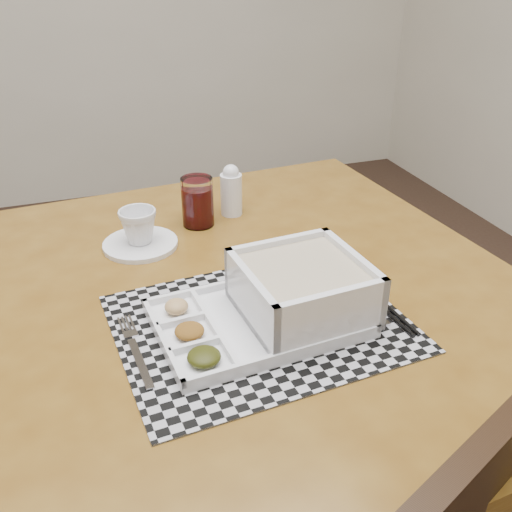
# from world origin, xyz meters

# --- Properties ---
(dining_table) EXTENTS (1.12, 1.12, 0.78)m
(dining_table) POSITION_xyz_m (0.66, 0.08, 0.70)
(dining_table) COLOR #5A3810
(dining_table) RESTS_ON ground
(placemat) EXTENTS (0.48, 0.39, 0.00)m
(placemat) POSITION_xyz_m (0.67, -0.03, 0.78)
(placemat) COLOR #A1A1A8
(placemat) RESTS_ON dining_table
(serving_tray) EXTENTS (0.34, 0.24, 0.10)m
(serving_tray) POSITION_xyz_m (0.72, -0.04, 0.82)
(serving_tray) COLOR white
(serving_tray) RESTS_ON placemat
(fork) EXTENTS (0.03, 0.19, 0.00)m
(fork) POSITION_xyz_m (0.48, -0.03, 0.79)
(fork) COLOR silver
(fork) RESTS_ON placemat
(spoon) EXTENTS (0.04, 0.18, 0.01)m
(spoon) POSITION_xyz_m (0.85, 0.03, 0.79)
(spoon) COLOR silver
(spoon) RESTS_ON placemat
(chopsticks) EXTENTS (0.04, 0.24, 0.01)m
(chopsticks) POSITION_xyz_m (0.88, -0.03, 0.79)
(chopsticks) COLOR black
(chopsticks) RESTS_ON placemat
(saucer) EXTENTS (0.15, 0.15, 0.01)m
(saucer) POSITION_xyz_m (0.53, 0.30, 0.79)
(saucer) COLOR white
(saucer) RESTS_ON dining_table
(cup) EXTENTS (0.10, 0.10, 0.07)m
(cup) POSITION_xyz_m (0.53, 0.30, 0.83)
(cup) COLOR white
(cup) RESTS_ON saucer
(juice_glass) EXTENTS (0.07, 0.07, 0.11)m
(juice_glass) POSITION_xyz_m (0.67, 0.36, 0.83)
(juice_glass) COLOR white
(juice_glass) RESTS_ON dining_table
(creamer_bottle) EXTENTS (0.05, 0.05, 0.12)m
(creamer_bottle) POSITION_xyz_m (0.75, 0.39, 0.84)
(creamer_bottle) COLOR white
(creamer_bottle) RESTS_ON dining_table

